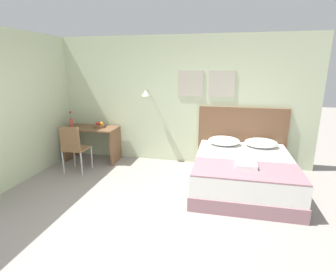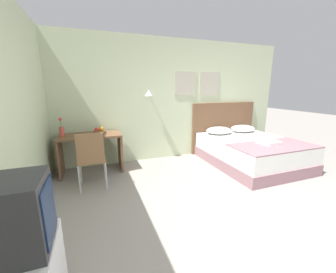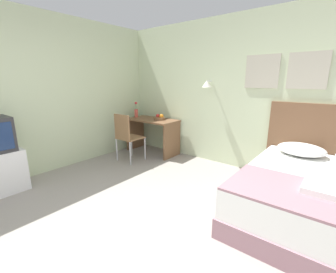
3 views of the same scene
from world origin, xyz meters
The scene contains 13 objects.
ground_plane centered at (0.00, 0.00, 0.00)m, with size 24.00×24.00×0.00m, color gray.
wall_back centered at (0.01, 2.79, 1.33)m, with size 5.72×0.31×2.65m.
bed centered at (1.43, 1.71, 0.27)m, with size 1.63×1.98×0.54m.
headboard centered at (1.43, 2.73, 0.62)m, with size 1.75×0.06×1.24m.
pillow_left centered at (1.09, 2.41, 0.62)m, with size 0.61×0.48×0.16m.
pillow_right centered at (1.78, 2.41, 0.62)m, with size 0.61×0.48×0.16m.
throw_blanket centered at (1.43, 1.13, 0.55)m, with size 1.59×0.79×0.02m.
folded_towel_near_foot centered at (1.44, 1.27, 0.60)m, with size 0.31×0.35×0.06m.
desk centered at (-1.76, 2.43, 0.52)m, with size 1.13×0.58×0.75m.
desk_chair centered at (-1.75, 1.68, 0.55)m, with size 0.43×0.43×0.95m.
fruit_bowl centered at (-1.58, 2.47, 0.79)m, with size 0.24×0.24×0.13m.
flower_vase centered at (-2.22, 2.40, 0.87)m, with size 0.08×0.08×0.35m.
television centered at (-2.21, -0.27, 0.85)m, with size 0.44×0.40×0.48m.
Camera 2 is at (-1.68, -1.62, 1.61)m, focal length 22.00 mm.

